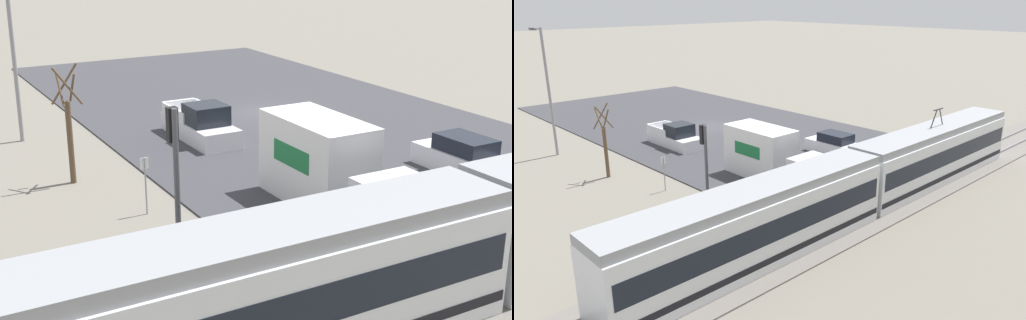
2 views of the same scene
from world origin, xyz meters
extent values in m
plane|color=slate|center=(0.00, 0.00, 0.00)|extent=(320.00, 320.00, 0.00)
cube|color=#38383D|center=(0.00, 0.00, 0.04)|extent=(20.08, 41.94, 0.08)
cube|color=silver|center=(13.38, 21.26, 1.63)|extent=(15.22, 2.53, 3.10)
cube|color=black|center=(13.38, 21.26, 2.00)|extent=(14.76, 2.56, 1.03)
cube|color=gray|center=(13.38, 21.26, 3.40)|extent=(15.22, 2.32, 0.44)
cube|color=silver|center=(5.40, 17.60, 1.19)|extent=(2.38, 2.27, 2.22)
cube|color=white|center=(5.40, 12.93, 1.71)|extent=(2.38, 4.81, 3.27)
cube|color=#196B38|center=(6.60, 12.93, 2.04)|extent=(0.02, 2.41, 0.82)
cube|color=silver|center=(5.67, 2.99, 0.54)|extent=(1.99, 5.35, 0.91)
cube|color=black|center=(5.67, 3.74, 1.48)|extent=(1.83, 1.82, 0.99)
cube|color=silver|center=(6.59, 1.87, 1.26)|extent=(0.12, 2.67, 0.53)
cube|color=silver|center=(4.76, 1.87, 1.26)|extent=(0.12, 2.67, 0.53)
cube|color=silver|center=(5.67, 0.42, 1.26)|extent=(1.83, 0.21, 0.53)
cube|color=red|center=(6.45, 0.34, 0.81)|extent=(0.14, 0.04, 0.18)
cube|color=silver|center=(-1.94, 13.34, 0.54)|extent=(1.87, 4.66, 0.92)
cube|color=black|center=(-1.94, 13.34, 1.34)|extent=(1.61, 2.42, 0.68)
cylinder|color=#47474C|center=(13.04, 17.34, 2.80)|extent=(0.16, 0.16, 5.59)
cube|color=black|center=(13.04, 17.16, 5.12)|extent=(0.28, 0.22, 0.95)
sphere|color=#390606|center=(13.04, 17.04, 5.44)|extent=(0.18, 0.18, 0.18)
sphere|color=#3C2C06|center=(13.04, 17.04, 5.12)|extent=(0.18, 0.18, 0.18)
sphere|color=green|center=(13.04, 17.04, 4.80)|extent=(0.18, 0.18, 0.18)
cylinder|color=brown|center=(12.97, 6.13, 1.73)|extent=(0.24, 0.24, 3.47)
cylinder|color=brown|center=(13.22, 6.13, 4.01)|extent=(0.09, 0.97, 1.33)
cylinder|color=brown|center=(12.97, 6.38, 4.13)|extent=(1.17, 0.09, 1.61)
cylinder|color=brown|center=(12.72, 6.13, 4.01)|extent=(0.09, 0.97, 1.33)
cylinder|color=brown|center=(12.97, 5.88, 4.13)|extent=(1.17, 0.09, 1.61)
cylinder|color=gray|center=(13.48, -1.20, 4.72)|extent=(0.20, 0.20, 9.43)
cylinder|color=gray|center=(11.56, 10.88, 1.10)|extent=(0.06, 0.06, 2.19)
cube|color=white|center=(11.56, 10.85, 1.97)|extent=(0.32, 0.02, 0.44)
cube|color=red|center=(11.56, 10.84, 1.97)|extent=(0.31, 0.01, 0.10)
camera|label=1|loc=(20.10, 34.19, 10.08)|focal=50.00mm
camera|label=2|loc=(26.74, 36.28, 11.41)|focal=35.00mm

